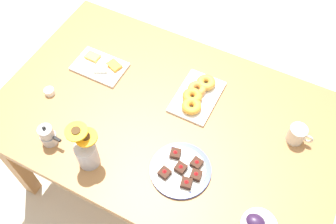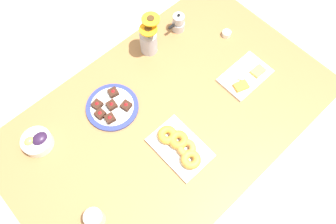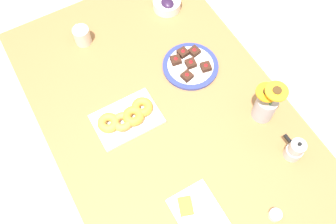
# 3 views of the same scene
# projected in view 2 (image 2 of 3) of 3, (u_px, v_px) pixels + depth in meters

# --- Properties ---
(ground_plane) EXTENTS (6.00, 6.00, 0.00)m
(ground_plane) POSITION_uv_depth(u_px,v_px,m) (168.00, 161.00, 2.26)
(ground_plane) COLOR beige
(dining_table) EXTENTS (1.60, 1.00, 0.74)m
(dining_table) POSITION_uv_depth(u_px,v_px,m) (168.00, 123.00, 1.67)
(dining_table) COLOR #9E6B3D
(dining_table) RESTS_ON ground_plane
(coffee_mug) EXTENTS (0.11, 0.08, 0.09)m
(coffee_mug) POSITION_uv_depth(u_px,v_px,m) (94.00, 218.00, 1.35)
(coffee_mug) COLOR beige
(coffee_mug) RESTS_ON dining_table
(grape_bowl) EXTENTS (0.14, 0.14, 0.07)m
(grape_bowl) POSITION_uv_depth(u_px,v_px,m) (37.00, 141.00, 1.51)
(grape_bowl) COLOR white
(grape_bowl) RESTS_ON dining_table
(cheese_platter) EXTENTS (0.26, 0.17, 0.03)m
(cheese_platter) POSITION_uv_depth(u_px,v_px,m) (246.00, 76.00, 1.68)
(cheese_platter) COLOR white
(cheese_platter) RESTS_ON dining_table
(croissant_platter) EXTENTS (0.19, 0.28, 0.05)m
(croissant_platter) POSITION_uv_depth(u_px,v_px,m) (180.00, 146.00, 1.50)
(croissant_platter) COLOR white
(croissant_platter) RESTS_ON dining_table
(jam_cup_honey) EXTENTS (0.05, 0.05, 0.03)m
(jam_cup_honey) POSITION_uv_depth(u_px,v_px,m) (227.00, 33.00, 1.79)
(jam_cup_honey) COLOR white
(jam_cup_honey) RESTS_ON dining_table
(dessert_plate) EXTENTS (0.26, 0.26, 0.05)m
(dessert_plate) POSITION_uv_depth(u_px,v_px,m) (112.00, 107.00, 1.60)
(dessert_plate) COLOR navy
(dessert_plate) RESTS_ON dining_table
(flower_vase) EXTENTS (0.12, 0.11, 0.24)m
(flower_vase) POSITION_uv_depth(u_px,v_px,m) (149.00, 40.00, 1.69)
(flower_vase) COLOR #B2B2BC
(flower_vase) RESTS_ON dining_table
(moka_pot) EXTENTS (0.11, 0.07, 0.12)m
(moka_pot) POSITION_uv_depth(u_px,v_px,m) (178.00, 23.00, 1.78)
(moka_pot) COLOR #B7B7BC
(moka_pot) RESTS_ON dining_table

